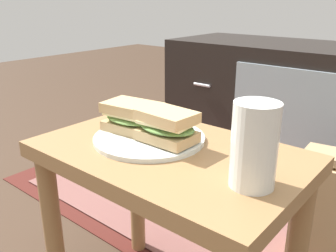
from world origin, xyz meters
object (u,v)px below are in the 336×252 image
Objects in this scene: tv_cabinet at (280,110)px; sandwich_front at (133,117)px; sandwich_back at (167,126)px; paper_bag at (331,214)px; beer_glass at (254,147)px; plate at (149,138)px.

tv_cabinet is 0.96m from sandwich_front.
sandwich_back reaches higher than sandwich_front.
sandwich_back is at bearing -81.81° from tv_cabinet.
sandwich_front is 0.39× the size of paper_bag.
sandwich_front is at bearing 177.85° from sandwich_back.
beer_glass is at bearing -70.15° from tv_cabinet.
beer_glass reaches higher than tv_cabinet.
tv_cabinet is 0.96m from plate.
tv_cabinet is 3.90× the size of plate.
tv_cabinet is 7.38× the size of sandwich_back.
beer_glass is at bearing -8.73° from plate.
tv_cabinet is 2.58× the size of paper_bag.
paper_bag is (0.30, 0.43, -0.28)m from plate.
beer_glass is (0.32, -0.04, 0.03)m from sandwich_front.
paper_bag is at bearing 54.81° from plate.
beer_glass reaches higher than plate.
plate is 0.28m from beer_glass.
sandwich_front is at bearing -88.13° from tv_cabinet.
plate is 0.06m from sandwich_front.
sandwich_front is (0.03, -0.94, 0.21)m from tv_cabinet.
plate is at bearing -84.95° from tv_cabinet.
sandwich_front is 0.64m from paper_bag.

